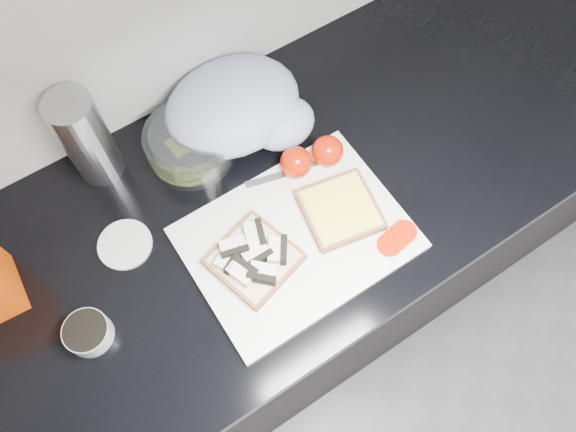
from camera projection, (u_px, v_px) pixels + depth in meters
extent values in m
cube|color=black|center=(225.00, 305.00, 1.48)|extent=(3.50, 0.60, 0.86)
cube|color=black|center=(201.00, 240.00, 1.07)|extent=(3.50, 0.64, 0.04)
cube|color=silver|center=(297.00, 238.00, 1.05)|extent=(0.40, 0.30, 0.01)
cube|color=beige|center=(254.00, 260.00, 1.01)|extent=(0.17, 0.17, 0.02)
cube|color=silver|center=(227.00, 258.00, 0.99)|extent=(0.05, 0.05, 0.02)
cube|color=black|center=(227.00, 258.00, 0.99)|extent=(0.05, 0.03, 0.02)
cube|color=silver|center=(233.00, 246.00, 1.00)|extent=(0.05, 0.04, 0.02)
cube|color=black|center=(233.00, 246.00, 1.00)|extent=(0.05, 0.02, 0.02)
cube|color=silver|center=(253.00, 235.00, 1.01)|extent=(0.04, 0.05, 0.02)
cube|color=black|center=(253.00, 235.00, 1.01)|extent=(0.03, 0.05, 0.02)
cube|color=silver|center=(241.00, 273.00, 0.98)|extent=(0.04, 0.05, 0.02)
cube|color=black|center=(241.00, 273.00, 0.98)|extent=(0.03, 0.05, 0.02)
cube|color=silver|center=(256.00, 254.00, 1.00)|extent=(0.05, 0.03, 0.02)
cube|color=black|center=(256.00, 254.00, 1.00)|extent=(0.05, 0.01, 0.02)
cube|color=silver|center=(276.00, 250.00, 1.00)|extent=(0.05, 0.05, 0.02)
cube|color=black|center=(276.00, 250.00, 1.00)|extent=(0.04, 0.05, 0.02)
cube|color=silver|center=(263.00, 271.00, 0.98)|extent=(0.05, 0.05, 0.02)
cube|color=black|center=(263.00, 271.00, 0.98)|extent=(0.04, 0.04, 0.02)
cube|color=beige|center=(340.00, 210.00, 1.05)|extent=(0.16, 0.16, 0.02)
cube|color=#FFED4B|center=(340.00, 208.00, 1.05)|extent=(0.14, 0.14, 0.00)
cylinder|color=#B71B04|center=(389.00, 245.00, 1.03)|extent=(0.06, 0.06, 0.01)
cylinder|color=#B71B04|center=(394.00, 241.00, 1.03)|extent=(0.06, 0.06, 0.01)
cylinder|color=#B71B04|center=(399.00, 236.00, 1.03)|extent=(0.06, 0.06, 0.01)
cylinder|color=#B71B04|center=(404.00, 231.00, 1.03)|extent=(0.05, 0.05, 0.01)
cube|color=#AFB0B4|center=(278.00, 176.00, 1.09)|extent=(0.13, 0.05, 0.00)
cube|color=#AFB0B4|center=(325.00, 161.00, 1.10)|extent=(0.06, 0.03, 0.01)
cylinder|color=#9BA0A0|center=(88.00, 333.00, 0.96)|extent=(0.08, 0.08, 0.04)
cylinder|color=black|center=(85.00, 330.00, 0.94)|extent=(0.08, 0.08, 0.01)
cylinder|color=silver|center=(125.00, 244.00, 1.04)|extent=(0.13, 0.13, 0.01)
cylinder|color=silver|center=(189.00, 144.00, 1.10)|extent=(0.17, 0.17, 0.07)
cube|color=#FFED4B|center=(184.00, 150.00, 1.10)|extent=(0.06, 0.05, 0.04)
cube|color=#E5E188|center=(198.00, 138.00, 1.12)|extent=(0.07, 0.07, 0.01)
cylinder|color=#A5A6AA|center=(86.00, 139.00, 1.02)|extent=(0.09, 0.09, 0.21)
ellipsoid|color=#98A5BB|center=(232.00, 106.00, 1.11)|extent=(0.28, 0.23, 0.12)
ellipsoid|color=#98A5BB|center=(282.00, 124.00, 1.11)|extent=(0.14, 0.11, 0.09)
sphere|color=#B71B04|center=(296.00, 163.00, 1.09)|extent=(0.06, 0.06, 0.06)
sphere|color=#B71B04|center=(328.00, 151.00, 1.10)|extent=(0.06, 0.06, 0.06)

